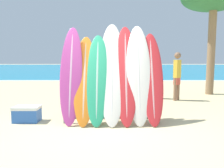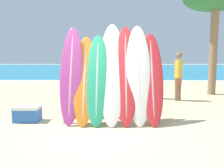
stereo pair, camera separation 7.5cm
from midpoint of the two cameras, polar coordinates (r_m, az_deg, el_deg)
The scene contains 15 objects.
ground_plane at distance 4.37m, azimuth -4.25°, elevation -12.93°, with size 160.00×160.00×0.00m, color beige.
ocean_water at distance 44.62m, azimuth -0.33°, elevation 4.37°, with size 120.00×60.00×0.01m.
surfboard_rack at distance 4.96m, azimuth -0.45°, elevation -5.36°, with size 2.21×0.04×0.80m.
surfboard_slot_0 at distance 5.04m, azimuth -11.00°, elevation 2.45°, with size 0.50×0.81×2.22m.
surfboard_slot_1 at distance 4.99m, azimuth -7.54°, elevation 1.22°, with size 0.51×0.90×2.01m.
surfboard_slot_2 at distance 4.95m, azimuth -4.22°, elevation 1.48°, with size 0.53×0.94×2.05m.
surfboard_slot_3 at distance 5.00m, azimuth -0.35°, elevation 3.18°, with size 0.59×1.10×2.34m.
surfboard_slot_4 at distance 4.99m, azimuth 3.32°, elevation 2.75°, with size 0.52×1.04×2.26m.
surfboard_slot_5 at distance 4.99m, azimuth 6.59°, elevation 2.75°, with size 0.57×0.91×2.27m.
surfboard_slot_6 at distance 5.03m, azimuth 10.11°, elevation 1.68°, with size 0.50×0.89×2.09m.
person_near_water at distance 8.25m, azimuth 9.23°, elevation 2.34°, with size 0.26×0.28×1.62m.
person_mid_beach at distance 10.75m, azimuth 3.97°, elevation 3.53°, with size 0.23×0.29×1.71m.
person_far_left at distance 12.46m, azimuth -6.69°, elevation 3.96°, with size 0.26×0.30×1.74m.
person_far_right at distance 8.08m, azimuth 16.46°, elevation 2.45°, with size 0.29×0.28×1.72m.
cooler_box at distance 5.53m, azimuth -21.59°, elevation -7.26°, with size 0.59×0.40×0.36m.
Camera 1 is at (0.28, -4.12, 1.43)m, focal length 35.00 mm.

